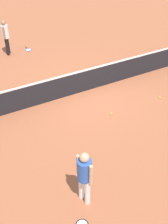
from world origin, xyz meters
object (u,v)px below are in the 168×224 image
Objects in this scene: player_far_side at (5,35)px; tennis_racket_far_player at (28,50)px; tennis_ball_near_player at (111,114)px; player_near_side at (84,174)px; tennis_ball_by_net at (160,97)px.

player_far_side reaches higher than tennis_racket_far_player.
tennis_racket_far_player is 6.63m from tennis_ball_near_player.
tennis_racket_far_player is (1.02, 0.01, -1.00)m from player_far_side.
player_far_side is (0.65, 9.23, 0.00)m from player_near_side.
tennis_ball_near_player is (1.88, -6.57, -0.98)m from player_far_side.
tennis_racket_far_player is at bearing 115.12° from tennis_ball_by_net.
player_far_side is 2.88× the size of tennis_racket_far_player.
tennis_ball_near_player is (2.53, 2.66, -0.98)m from player_near_side.
tennis_racket_far_player is (1.67, 9.23, -1.00)m from player_near_side.
player_far_side is at bearing -179.69° from tennis_racket_far_player.
player_near_side is at bearing -94.06° from player_far_side.
tennis_ball_by_net is (4.11, -6.59, -0.98)m from player_far_side.
player_far_side is 25.76× the size of tennis_ball_near_player.
tennis_ball_near_player is 1.00× the size of tennis_ball_by_net.
player_near_side is 2.88× the size of tennis_racket_far_player.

